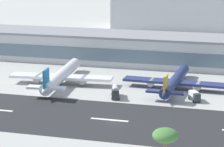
# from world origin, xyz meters

# --- Properties ---
(ground_plane) EXTENTS (1400.00, 1400.00, 0.00)m
(ground_plane) POSITION_xyz_m (0.00, 0.00, 0.00)
(ground_plane) COLOR #A8A8A3
(runway_strip) EXTENTS (800.00, 36.50, 0.08)m
(runway_strip) POSITION_xyz_m (0.00, 1.32, 0.04)
(runway_strip) COLOR #262628
(runway_strip) RESTS_ON ground_plane
(runway_centreline_dash_4) EXTENTS (12.00, 1.20, 0.01)m
(runway_centreline_dash_4) POSITION_xyz_m (-1.73, 1.32, 0.09)
(runway_centreline_dash_4) COLOR white
(runway_centreline_dash_4) RESTS_ON runway_strip
(terminal_building) EXTENTS (205.94, 24.87, 13.58)m
(terminal_building) POSITION_xyz_m (-8.76, 82.50, 6.79)
(terminal_building) COLOR #B7BABC
(terminal_building) RESTS_ON ground_plane
(distant_hotel_block) EXTENTS (112.64, 31.05, 35.42)m
(distant_hotel_block) POSITION_xyz_m (7.11, 190.56, 17.71)
(distant_hotel_block) COLOR #BCBCC1
(distant_hotel_block) RESTS_ON ground_plane
(airliner_blue_tail_gate_0) EXTENTS (40.85, 50.30, 10.51)m
(airliner_blue_tail_gate_0) POSITION_xyz_m (-31.39, 36.91, 3.35)
(airliner_blue_tail_gate_0) COLOR silver
(airliner_blue_tail_gate_0) RESTS_ON ground_plane
(airliner_gold_tail_gate_1) EXTENTS (39.64, 44.97, 9.38)m
(airliner_gold_tail_gate_1) POSITION_xyz_m (12.34, 41.76, 2.99)
(airliner_gold_tail_gate_1) COLOR navy
(airliner_gold_tail_gate_1) RESTS_ON ground_plane
(service_fuel_truck_0) EXTENTS (4.82, 8.89, 3.95)m
(service_fuel_truck_0) POSITION_xyz_m (-6.38, 25.86, 2.03)
(service_fuel_truck_0) COLOR #2D3338
(service_fuel_truck_0) RESTS_ON ground_plane
(service_box_truck_1) EXTENTS (4.98, 6.42, 3.25)m
(service_box_truck_1) POSITION_xyz_m (21.32, 28.93, 1.79)
(service_box_truck_1) COLOR #2D3338
(service_box_truck_1) RESTS_ON ground_plane
(palm_tree_0) EXTENTS (5.57, 5.57, 14.98)m
(palm_tree_0) POSITION_xyz_m (22.79, -43.12, 13.04)
(palm_tree_0) COLOR brown
(palm_tree_0) RESTS_ON ground_plane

